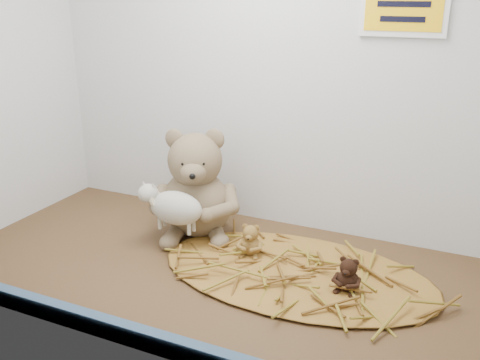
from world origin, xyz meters
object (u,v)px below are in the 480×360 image
at_px(mini_teddy_brown, 348,273).
at_px(toy_lamb, 176,208).
at_px(mini_teddy_tan, 251,238).
at_px(main_teddy, 196,182).

bearing_deg(mini_teddy_brown, toy_lamb, 178.90).
distance_m(toy_lamb, mini_teddy_tan, 0.19).
height_order(toy_lamb, mini_teddy_tan, toy_lamb).
relative_size(main_teddy, mini_teddy_brown, 3.72).
relative_size(main_teddy, toy_lamb, 1.57).
xyz_separation_m(toy_lamb, mini_teddy_brown, (0.42, -0.03, -0.05)).
bearing_deg(toy_lamb, mini_teddy_brown, -4.76).
relative_size(main_teddy, mini_teddy_tan, 3.61).
bearing_deg(mini_teddy_tan, main_teddy, 148.11).
bearing_deg(mini_teddy_brown, main_teddy, 166.23).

